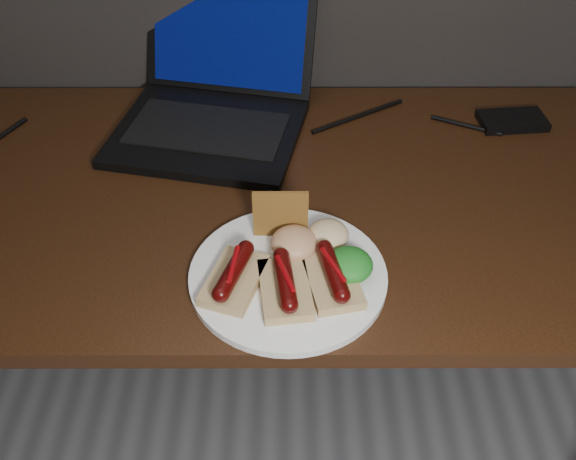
{
  "coord_description": "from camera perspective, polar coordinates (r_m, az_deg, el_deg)",
  "views": [
    {
      "loc": [
        0.04,
        0.51,
        1.45
      ],
      "look_at": [
        0.04,
        1.2,
        0.82
      ],
      "focal_mm": 40.0,
      "sensor_mm": 36.0,
      "label": 1
    }
  ],
  "objects": [
    {
      "name": "salsa_mound",
      "position": [
        0.97,
        0.56,
        -1.15
      ],
      "size": [
        0.07,
        0.07,
        0.04
      ],
      "primitive_type": "ellipsoid",
      "color": "#A52C10",
      "rests_on": "plate"
    },
    {
      "name": "plate",
      "position": [
        0.96,
        0.0,
        -4.05
      ],
      "size": [
        0.33,
        0.33,
        0.01
      ],
      "primitive_type": "cylinder",
      "rotation": [
        0.0,
        0.0,
        -0.15
      ],
      "color": "white",
      "rests_on": "desk"
    },
    {
      "name": "desk_cables",
      "position": [
        1.23,
        -2.51,
        8.09
      ],
      "size": [
        1.03,
        0.34,
        0.01
      ],
      "color": "black",
      "rests_on": "desk"
    },
    {
      "name": "salad_greens",
      "position": [
        0.94,
        5.47,
        -3.09
      ],
      "size": [
        0.07,
        0.07,
        0.04
      ],
      "primitive_type": "ellipsoid",
      "color": "#13631B",
      "rests_on": "plate"
    },
    {
      "name": "bread_sausage_center",
      "position": [
        0.91,
        -0.26,
        -4.93
      ],
      "size": [
        0.08,
        0.12,
        0.04
      ],
      "color": "tan",
      "rests_on": "plate"
    },
    {
      "name": "crispbread",
      "position": [
        0.98,
        -0.67,
        1.43
      ],
      "size": [
        0.09,
        0.01,
        0.08
      ],
      "primitive_type": "cube",
      "color": "olive",
      "rests_on": "plate"
    },
    {
      "name": "bread_sausage_right",
      "position": [
        0.92,
        3.97,
        -4.13
      ],
      "size": [
        0.09,
        0.13,
        0.04
      ],
      "color": "tan",
      "rests_on": "plate"
    },
    {
      "name": "desk",
      "position": [
        1.17,
        -2.19,
        0.16
      ],
      "size": [
        1.4,
        0.7,
        0.75
      ],
      "color": "#371C0D",
      "rests_on": "ground"
    },
    {
      "name": "coleslaw_mound",
      "position": [
        0.99,
        3.58,
        -0.38
      ],
      "size": [
        0.06,
        0.06,
        0.04
      ],
      "primitive_type": "ellipsoid",
      "color": "beige",
      "rests_on": "plate"
    },
    {
      "name": "laptop",
      "position": [
        1.28,
        -6.5,
        11.61
      ],
      "size": [
        0.41,
        0.44,
        0.25
      ],
      "color": "black",
      "rests_on": "desk"
    },
    {
      "name": "bread_sausage_left",
      "position": [
        0.93,
        -4.81,
        -4.1
      ],
      "size": [
        0.1,
        0.13,
        0.04
      ],
      "color": "tan",
      "rests_on": "plate"
    },
    {
      "name": "hard_drive",
      "position": [
        1.35,
        19.32,
        9.15
      ],
      "size": [
        0.13,
        0.08,
        0.02
      ],
      "primitive_type": "cube",
      "rotation": [
        0.0,
        0.0,
        0.1
      ],
      "color": "black",
      "rests_on": "desk"
    }
  ]
}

